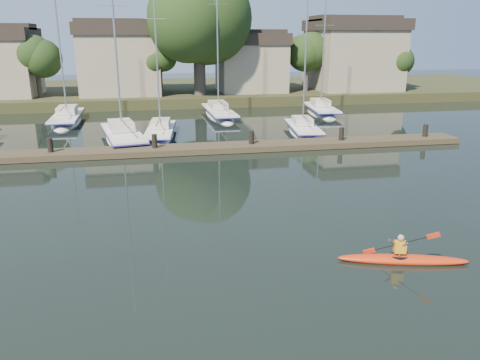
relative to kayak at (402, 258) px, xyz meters
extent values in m
plane|color=black|center=(-4.47, 2.03, -0.16)|extent=(160.00, 160.00, 0.00)
ellipsoid|color=red|center=(0.02, -0.01, -0.07)|extent=(4.12, 1.56, 0.31)
cylinder|color=black|center=(-0.11, 0.03, 0.03)|extent=(0.75, 0.75, 0.08)
imported|color=#312B2F|center=(-0.11, 0.03, 0.36)|extent=(0.29, 0.37, 0.89)
cube|color=orange|center=(-0.11, 0.03, 0.37)|extent=(0.40, 0.33, 0.37)
sphere|color=tan|center=(-0.11, 0.03, 0.68)|extent=(0.20, 0.20, 0.20)
cube|color=#453A27|center=(-4.47, 16.03, 0.04)|extent=(34.00, 2.00, 0.35)
cylinder|color=black|center=(-13.47, 16.03, 0.14)|extent=(0.32, 0.32, 1.80)
cylinder|color=black|center=(-7.47, 16.03, 0.14)|extent=(0.32, 0.32, 1.80)
cylinder|color=black|center=(-1.47, 16.03, 0.14)|extent=(0.32, 0.32, 1.80)
cylinder|color=black|center=(4.53, 16.03, 0.14)|extent=(0.32, 0.32, 1.80)
cylinder|color=black|center=(10.53, 16.03, 0.14)|extent=(0.32, 0.32, 1.80)
ellipsoid|color=white|center=(-9.57, 20.10, -0.54)|extent=(3.94, 9.48, 2.06)
cube|color=white|center=(-9.57, 20.10, 0.44)|extent=(3.53, 7.83, 0.15)
cube|color=navy|center=(-9.57, 20.10, 0.35)|extent=(3.65, 8.02, 0.09)
cube|color=beige|center=(-9.67, 20.64, 0.84)|extent=(1.97, 2.82, 0.60)
cylinder|color=#9EA0A5|center=(-9.62, 20.37, 6.99)|extent=(0.13, 0.13, 13.01)
cylinder|color=#9EA0A5|center=(-9.31, 18.74, 1.30)|extent=(0.73, 3.46, 0.09)
cylinder|color=#9EA0A5|center=(-9.62, 20.37, 8.55)|extent=(1.71, 0.35, 0.03)
ellipsoid|color=white|center=(-7.02, 21.30, -0.48)|extent=(2.79, 8.47, 1.75)
cube|color=white|center=(-7.02, 21.30, 0.35)|extent=(2.54, 6.97, 0.13)
cube|color=navy|center=(-7.02, 21.30, 0.27)|extent=(2.63, 7.14, 0.07)
cube|color=beige|center=(-6.97, 21.79, 0.69)|extent=(1.53, 2.45, 0.51)
cylinder|color=#9EA0A5|center=(-7.00, 21.55, 6.40)|extent=(0.11, 0.11, 12.01)
cylinder|color=#9EA0A5|center=(-7.15, 20.06, 1.09)|extent=(0.40, 3.15, 0.07)
cylinder|color=#9EA0A5|center=(-7.00, 21.55, 7.84)|extent=(1.47, 0.18, 0.03)
ellipsoid|color=white|center=(3.40, 20.50, -0.48)|extent=(2.86, 7.62, 1.76)
cube|color=white|center=(3.40, 20.50, 0.35)|extent=(2.60, 6.28, 0.13)
cube|color=navy|center=(3.40, 20.50, 0.28)|extent=(2.70, 6.43, 0.07)
cube|color=beige|center=(3.46, 20.94, 0.69)|extent=(1.55, 2.23, 0.51)
cylinder|color=#9EA0A5|center=(3.43, 20.72, 5.51)|extent=(0.11, 0.11, 10.22)
cylinder|color=#9EA0A5|center=(3.26, 19.40, 1.09)|extent=(0.43, 2.81, 0.07)
cylinder|color=#9EA0A5|center=(3.43, 20.72, 6.73)|extent=(1.48, 0.21, 0.03)
ellipsoid|color=white|center=(-14.52, 28.53, -0.53)|extent=(2.50, 9.52, 2.00)
cube|color=white|center=(-14.52, 28.53, 0.42)|extent=(2.34, 7.82, 0.15)
cube|color=navy|center=(-14.52, 28.53, 0.33)|extent=(2.43, 8.01, 0.08)
cube|color=beige|center=(-14.54, 29.10, 0.81)|extent=(1.55, 2.69, 0.58)
cylinder|color=#9EA0A5|center=(-14.53, 28.82, 7.30)|extent=(0.13, 0.13, 13.66)
cylinder|color=#9EA0A5|center=(-14.48, 27.11, 1.26)|extent=(0.20, 3.59, 0.08)
cylinder|color=#9EA0A5|center=(-14.53, 28.82, 8.94)|extent=(1.68, 0.08, 0.03)
ellipsoid|color=white|center=(-1.61, 29.28, -0.52)|extent=(2.43, 10.26, 1.94)
cube|color=white|center=(-1.61, 29.28, 0.40)|extent=(2.28, 8.42, 0.14)
cube|color=navy|center=(-1.61, 29.28, 0.32)|extent=(2.36, 8.63, 0.08)
cube|color=beige|center=(-1.63, 29.89, 0.78)|extent=(1.51, 2.90, 0.56)
cylinder|color=#9EA0A5|center=(-1.62, 29.59, 7.60)|extent=(0.12, 0.12, 14.29)
cylinder|color=#9EA0A5|center=(-1.57, 27.75, 1.22)|extent=(0.19, 3.88, 0.08)
cylinder|color=#9EA0A5|center=(-1.62, 29.59, 9.31)|extent=(1.63, 0.08, 0.03)
ellipsoid|color=white|center=(7.93, 29.02, -0.53)|extent=(3.22, 8.62, 2.00)
cube|color=white|center=(7.93, 29.02, 0.42)|extent=(2.93, 7.10, 0.15)
cube|color=navy|center=(7.93, 29.02, 0.33)|extent=(3.03, 7.28, 0.08)
cube|color=beige|center=(7.99, 29.53, 0.81)|extent=(1.75, 2.52, 0.58)
cylinder|color=#9EA0A5|center=(7.96, 29.28, 6.26)|extent=(0.13, 0.13, 11.57)
cylinder|color=#9EA0A5|center=(7.78, 27.77, 1.26)|extent=(0.47, 3.18, 0.08)
cylinder|color=#9EA0A5|center=(7.96, 29.28, 7.64)|extent=(1.67, 0.24, 0.03)
cube|color=#2B341A|center=(-4.47, 46.03, 0.34)|extent=(90.00, 24.00, 1.00)
cube|color=gray|center=(-22.47, 40.03, 3.59)|extent=(7.00, 7.00, 5.50)
cube|color=gray|center=(-10.47, 40.03, 3.84)|extent=(8.00, 8.00, 6.00)
cube|color=black|center=(-10.47, 40.03, 7.44)|extent=(8.40, 8.40, 1.20)
cube|color=gray|center=(3.53, 40.03, 3.34)|extent=(7.00, 7.00, 5.00)
cube|color=black|center=(3.53, 40.03, 6.44)|extent=(7.35, 7.35, 1.20)
cube|color=gray|center=(15.53, 40.03, 4.09)|extent=(9.00, 9.00, 6.50)
cube|color=black|center=(15.53, 40.03, 7.94)|extent=(9.45, 9.45, 1.20)
cylinder|color=#463E38|center=(-2.47, 37.03, 3.34)|extent=(1.20, 1.20, 5.00)
sphere|color=black|center=(-2.47, 37.03, 8.34)|extent=(8.50, 8.50, 8.50)
cylinder|color=#463E38|center=(-18.47, 38.03, 2.34)|extent=(0.48, 0.48, 3.00)
sphere|color=black|center=(-18.47, 38.03, 4.84)|extent=(3.40, 3.40, 3.40)
cylinder|color=#463E38|center=(-6.47, 37.53, 2.24)|extent=(0.38, 0.38, 2.80)
sphere|color=black|center=(-6.47, 37.53, 4.44)|extent=(2.72, 2.72, 2.72)
cylinder|color=#463E38|center=(9.53, 38.53, 2.44)|extent=(0.50, 0.50, 3.20)
sphere|color=black|center=(9.53, 38.53, 5.09)|extent=(3.57, 3.57, 3.57)
cylinder|color=#463E38|center=(19.53, 37.03, 2.14)|extent=(0.41, 0.41, 2.60)
sphere|color=black|center=(19.53, 37.03, 4.29)|extent=(2.89, 2.89, 2.89)
camera|label=1|loc=(-7.52, -12.19, 6.67)|focal=35.00mm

